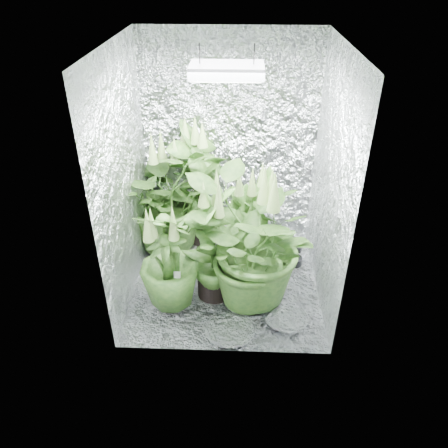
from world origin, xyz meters
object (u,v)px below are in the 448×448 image
plant_a (167,197)px  plant_f (213,244)px  circulation_fan (293,251)px  plant_d (169,260)px  plant_e (254,247)px  plant_b (198,187)px  plant_c (251,222)px  grow_lamp (227,71)px

plant_a → plant_f: size_ratio=1.08×
plant_a → circulation_fan: plant_a is taller
plant_d → plant_e: 0.68m
plant_b → plant_e: bearing=-60.5°
plant_a → plant_c: (0.78, -0.27, -0.09)m
plant_c → plant_b: bearing=142.2°
plant_e → plant_f: (-0.32, 0.10, -0.05)m
plant_f → plant_b: bearing=103.5°
plant_b → plant_f: plant_b is taller
plant_d → plant_e: bearing=1.8°
plant_a → plant_c: plant_a is taller
plant_e → plant_c: bearing=91.7°
plant_d → circulation_fan: bearing=28.5°
plant_b → plant_e: plant_b is taller
plant_c → plant_d: (-0.65, -0.54, -0.03)m
plant_d → circulation_fan: (1.05, 0.57, -0.29)m
plant_b → plant_c: size_ratio=1.27×
plant_e → circulation_fan: bearing=55.0°
plant_b → plant_a: bearing=-156.8°
plant_c → plant_f: size_ratio=0.90×
circulation_fan → plant_a: bearing=-173.5°
grow_lamp → circulation_fan: size_ratio=1.46×
plant_c → grow_lamp: bearing=-129.6°
grow_lamp → plant_a: grow_lamp is taller
plant_a → plant_b: bearing=23.2°
plant_d → plant_f: size_ratio=0.85×
plant_e → circulation_fan: plant_e is taller
grow_lamp → plant_b: grow_lamp is taller
plant_a → plant_d: (0.13, -0.81, -0.12)m
grow_lamp → plant_c: size_ratio=0.49×
plant_a → circulation_fan: bearing=-11.6°
grow_lamp → plant_d: (-0.44, -0.29, -1.39)m
plant_e → circulation_fan: (0.39, 0.55, -0.43)m
plant_f → circulation_fan: plant_f is taller
plant_e → plant_a: bearing=135.1°
grow_lamp → plant_b: (-0.29, 0.64, -1.22)m
plant_e → grow_lamp: bearing=129.6°
plant_e → plant_f: size_ratio=1.20×
plant_b → plant_e: size_ratio=0.96×
plant_d → plant_e: (0.66, 0.02, 0.14)m
grow_lamp → plant_c: grow_lamp is taller
plant_e → plant_f: bearing=162.8°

